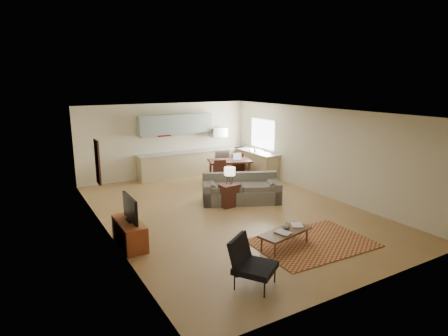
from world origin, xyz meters
TOP-DOWN VIEW (x-y plane):
  - room at (0.00, 0.00)m, footprint 9.00×9.00m
  - kitchen_counter_back at (0.90, 4.18)m, footprint 4.26×0.64m
  - kitchen_counter_right at (2.93, 3.00)m, footprint 0.64×2.26m
  - kitchen_range at (2.00, 4.18)m, footprint 0.62×0.62m
  - kitchen_microwave at (2.00, 4.20)m, footprint 0.62×0.40m
  - upper_cabinets at (0.30, 4.33)m, footprint 2.80×0.34m
  - window_right at (3.23, 3.00)m, footprint 0.02×1.40m
  - wall_art_left at (-3.21, 0.90)m, footprint 0.06×0.42m
  - triptych at (-0.10, 4.47)m, footprint 1.70×0.04m
  - rug at (0.51, -2.73)m, footprint 2.58×1.82m
  - sofa at (0.70, 0.50)m, footprint 2.55×1.89m
  - coffee_table at (-0.16, -2.57)m, footprint 1.32×0.75m
  - book_a at (-0.39, -2.68)m, footprint 0.42×0.46m
  - book_b at (0.16, -2.40)m, footprint 0.51×0.53m
  - vase at (-0.07, -2.50)m, footprint 0.16×0.16m
  - armchair at (-1.60, -3.54)m, footprint 1.05×1.05m
  - tv_credenza at (-3.00, -0.81)m, footprint 0.46×1.20m
  - tv at (-2.95, -0.81)m, footprint 0.09×0.92m
  - console_table at (0.21, 0.35)m, footprint 0.57×0.40m
  - table_lamp at (0.21, 0.35)m, footprint 0.34×0.34m
  - dining_table at (1.67, 2.77)m, footprint 1.65×1.23m
  - dining_chair_near at (1.06, 2.29)m, footprint 0.51×0.52m
  - dining_chair_far at (2.27, 3.25)m, footprint 0.57×0.58m
  - laptop at (1.96, 2.67)m, footprint 0.35×0.29m
  - soap_bottle at (2.83, 2.87)m, footprint 0.10×0.10m

SIDE VIEW (x-z plane):
  - rug at x=0.51m, z-range 0.00..0.02m
  - coffee_table at x=-0.16m, z-range 0.00..0.38m
  - tv_credenza at x=-3.00m, z-range 0.00..0.55m
  - console_table at x=0.21m, z-range 0.00..0.64m
  - dining_table at x=1.67m, z-range 0.00..0.74m
  - book_b at x=0.16m, z-range 0.37..0.40m
  - book_a at x=-0.39m, z-range 0.37..0.40m
  - sofa at x=0.70m, z-range 0.00..0.81m
  - armchair at x=-1.60m, z-range 0.00..0.86m
  - dining_chair_near at x=1.06m, z-range 0.00..0.87m
  - dining_chair_far at x=2.27m, z-range 0.00..0.90m
  - kitchen_range at x=2.00m, z-range 0.00..0.90m
  - vase at x=-0.07m, z-range 0.37..0.54m
  - kitchen_counter_back at x=0.90m, z-range 0.00..0.92m
  - kitchen_counter_right at x=2.93m, z-range 0.00..0.92m
  - tv at x=-2.95m, z-range 0.55..1.11m
  - laptop at x=1.96m, z-range 0.74..0.98m
  - table_lamp at x=0.21m, z-range 0.64..1.15m
  - soap_bottle at x=2.83m, z-range 0.92..1.11m
  - room at x=0.00m, z-range -3.15..5.85m
  - kitchen_microwave at x=2.00m, z-range 1.38..1.73m
  - window_right at x=3.23m, z-range 1.02..2.08m
  - wall_art_left at x=-3.21m, z-range 1.00..2.10m
  - triptych at x=-0.10m, z-range 1.50..2.00m
  - upper_cabinets at x=0.30m, z-range 1.60..2.30m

